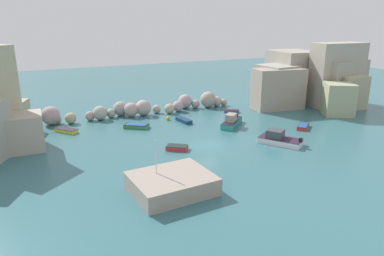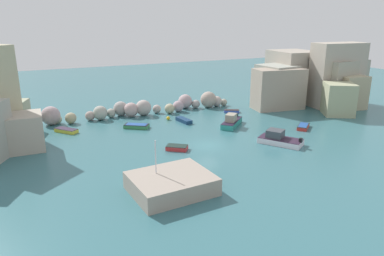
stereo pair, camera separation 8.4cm
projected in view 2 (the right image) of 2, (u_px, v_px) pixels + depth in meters
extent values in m
plane|color=#356971|center=(207.00, 145.00, 43.63)|extent=(160.00, 160.00, 0.00)
cube|color=#B1A594|center=(19.00, 132.00, 41.59)|extent=(5.32, 4.69, 4.20)
cube|color=#A39889|center=(292.00, 76.00, 66.45)|extent=(7.58, 8.76, 9.10)
cube|color=tan|center=(278.00, 89.00, 60.43)|extent=(8.90, 5.31, 6.77)
cube|color=#A9948C|center=(307.00, 90.00, 70.63)|extent=(8.98, 8.34, 2.62)
cube|color=#A19B8A|center=(337.00, 82.00, 63.12)|extent=(9.10, 6.87, 7.92)
cube|color=tan|center=(349.00, 92.00, 61.15)|extent=(5.20, 5.37, 5.60)
cube|color=#AC9F8F|center=(337.00, 75.00, 61.78)|extent=(9.25, 4.89, 10.83)
cube|color=#A1A295|center=(276.00, 86.00, 62.63)|extent=(5.69, 6.51, 7.06)
cube|color=#A6A881|center=(339.00, 99.00, 56.78)|extent=(6.03, 6.09, 5.04)
cube|color=#AC9F89|center=(272.00, 86.00, 63.35)|extent=(6.00, 6.83, 6.59)
sphere|color=#AD9499|center=(51.00, 116.00, 51.67)|extent=(2.69, 2.69, 2.69)
sphere|color=#ACAD96|center=(57.00, 119.00, 52.42)|extent=(1.28, 1.28, 1.28)
sphere|color=tan|center=(71.00, 118.00, 52.42)|extent=(1.62, 1.62, 1.62)
sphere|color=#A7948C|center=(90.00, 116.00, 53.99)|extent=(1.43, 1.43, 1.43)
sphere|color=#A9A79C|center=(100.00, 113.00, 54.30)|extent=(2.14, 2.14, 2.14)
sphere|color=#A3A397|center=(111.00, 113.00, 55.64)|extent=(1.40, 1.40, 1.40)
sphere|color=#9F9793|center=(121.00, 109.00, 56.63)|extent=(2.26, 2.26, 2.26)
sphere|color=#B99B99|center=(131.00, 110.00, 56.04)|extent=(2.21, 2.21, 2.21)
sphere|color=#B1A19B|center=(143.00, 108.00, 56.75)|extent=(2.46, 2.46, 2.46)
sphere|color=#B0A39C|center=(157.00, 109.00, 58.24)|extent=(1.37, 1.37, 1.37)
sphere|color=#B8AE8B|center=(170.00, 109.00, 58.00)|extent=(1.60, 1.60, 1.60)
sphere|color=#B2969F|center=(178.00, 106.00, 59.15)|extent=(1.80, 1.80, 1.80)
sphere|color=#B4999C|center=(185.00, 101.00, 61.33)|extent=(2.37, 2.37, 2.37)
sphere|color=#9F9794|center=(196.00, 104.00, 61.41)|extent=(1.43, 1.43, 1.43)
sphere|color=#A89689|center=(208.00, 100.00, 61.85)|extent=(2.73, 2.73, 2.73)
sphere|color=#BAA9A0|center=(217.00, 101.00, 62.67)|extent=(1.80, 1.80, 1.80)
sphere|color=#A7A08E|center=(224.00, 102.00, 63.22)|extent=(1.21, 1.21, 1.21)
cube|color=#A19284|center=(171.00, 183.00, 31.77)|extent=(7.28, 6.20, 1.55)
sphere|color=gold|center=(168.00, 118.00, 54.42)|extent=(0.55, 0.55, 0.55)
cube|color=white|center=(280.00, 141.00, 44.01)|extent=(4.76, 5.62, 0.66)
cube|color=#312034|center=(281.00, 138.00, 43.91)|extent=(4.67, 5.51, 0.06)
cube|color=#3F444C|center=(275.00, 134.00, 44.12)|extent=(2.52, 2.55, 1.01)
cube|color=black|center=(301.00, 140.00, 42.62)|extent=(0.56, 0.54, 0.50)
cube|color=red|center=(177.00, 148.00, 42.07)|extent=(2.76, 2.55, 0.47)
cube|color=#1A2C28|center=(177.00, 146.00, 41.99)|extent=(2.70, 2.50, 0.06)
cube|color=#919698|center=(156.00, 185.00, 32.36)|extent=(4.11, 4.27, 0.70)
cube|color=#1E2930|center=(156.00, 182.00, 32.24)|extent=(4.03, 4.18, 0.06)
cylinder|color=silver|center=(156.00, 161.00, 31.68)|extent=(0.10, 0.10, 3.93)
cube|color=yellow|center=(66.00, 131.00, 48.54)|extent=(2.96, 3.29, 0.46)
cube|color=#2D2237|center=(66.00, 129.00, 48.46)|extent=(2.90, 3.23, 0.06)
cube|color=#3C52B7|center=(232.00, 111.00, 58.79)|extent=(2.63, 2.08, 0.38)
cube|color=#2D2324|center=(232.00, 110.00, 58.72)|extent=(2.58, 2.03, 0.06)
cube|color=red|center=(303.00, 127.00, 50.29)|extent=(3.20, 2.96, 0.43)
cube|color=#232F2C|center=(303.00, 125.00, 50.22)|extent=(3.13, 2.90, 0.06)
cube|color=#234C93|center=(303.00, 125.00, 50.21)|extent=(2.72, 2.52, 0.08)
cube|color=teal|center=(232.00, 123.00, 51.43)|extent=(5.07, 4.87, 0.74)
cube|color=#251B2E|center=(232.00, 121.00, 51.31)|extent=(4.97, 4.77, 0.06)
cube|color=#9E937F|center=(231.00, 118.00, 50.77)|extent=(2.19, 2.16, 1.10)
cube|color=black|center=(236.00, 115.00, 53.47)|extent=(0.56, 0.57, 0.50)
cube|color=#37824B|center=(137.00, 126.00, 50.45)|extent=(3.62, 3.15, 0.47)
cube|color=black|center=(136.00, 124.00, 50.37)|extent=(3.55, 3.09, 0.06)
cube|color=#234C93|center=(136.00, 124.00, 50.37)|extent=(3.07, 2.68, 0.08)
cube|color=navy|center=(184.00, 120.00, 53.29)|extent=(1.45, 3.24, 0.54)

